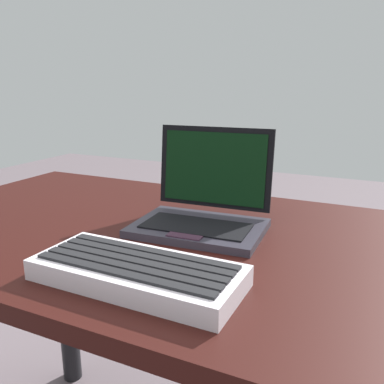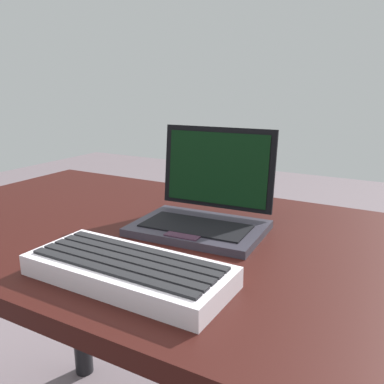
# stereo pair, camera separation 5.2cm
# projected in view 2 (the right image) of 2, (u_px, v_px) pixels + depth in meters

# --- Properties ---
(desk) EXTENTS (1.52, 0.67, 0.73)m
(desk) POSITION_uv_depth(u_px,v_px,m) (237.00, 300.00, 0.77)
(desk) COLOR black
(desk) RESTS_ON ground
(laptop_front) EXTENTS (0.26, 0.21, 0.20)m
(laptop_front) POSITION_uv_depth(u_px,v_px,m) (205.00, 208.00, 0.82)
(laptop_front) COLOR #2A2732
(laptop_front) RESTS_ON desk
(external_keyboard) EXTENTS (0.31, 0.14, 0.04)m
(external_keyboard) POSITION_uv_depth(u_px,v_px,m) (128.00, 270.00, 0.60)
(external_keyboard) COLOR silver
(external_keyboard) RESTS_ON desk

